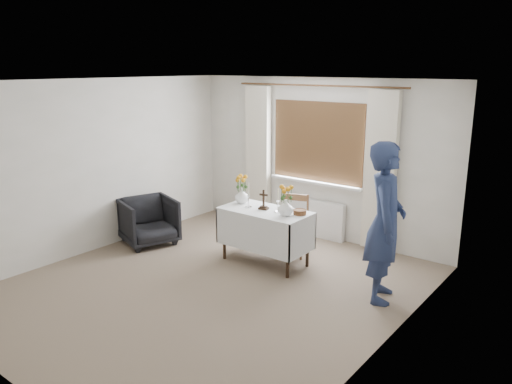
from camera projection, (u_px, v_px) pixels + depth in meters
ground at (211, 286)px, 6.22m from camera, size 5.00×5.00×0.00m
altar_table at (265, 237)px, 6.88m from camera, size 1.24×0.64×0.76m
wooden_chair at (293, 226)px, 7.17m from camera, size 0.51×0.51×0.87m
armchair at (149, 221)px, 7.63m from camera, size 0.99×0.98×0.71m
person at (385, 223)px, 5.68m from camera, size 0.66×0.80×1.87m
radiator at (313, 218)px, 8.00m from camera, size 1.10×0.10×0.60m
wooden_cross at (264, 200)px, 6.78m from camera, size 0.14×0.12×0.27m
candlestick_left at (248, 195)px, 6.87m from camera, size 0.12×0.12×0.35m
candlestick_right at (278, 201)px, 6.66m from camera, size 0.10×0.10×0.32m
flower_vase_left at (242, 196)px, 7.11m from camera, size 0.23×0.23×0.21m
flower_vase_right at (286, 208)px, 6.52m from camera, size 0.27×0.27×0.21m
wicker_basket at (300, 212)px, 6.58m from camera, size 0.22×0.22×0.07m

